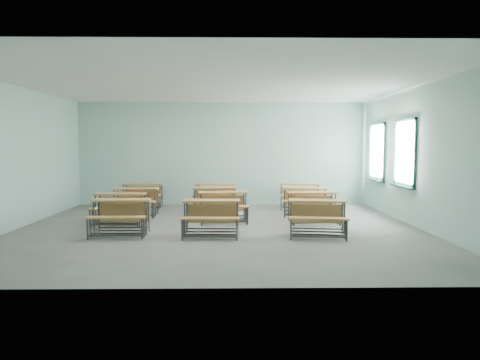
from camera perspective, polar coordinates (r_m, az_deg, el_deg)
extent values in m
cube|color=gray|center=(9.63, -2.87, -6.58)|extent=(9.00, 8.00, 0.02)
cube|color=white|center=(9.55, -2.95, 12.75)|extent=(9.00, 8.00, 0.02)
cube|color=#ABD6CB|center=(13.46, -2.31, 3.50)|extent=(9.00, 0.02, 3.20)
cube|color=#ABD6CB|center=(5.45, -4.40, 1.89)|extent=(9.00, 0.02, 3.20)
cube|color=#ABD6CB|center=(10.62, -28.06, 2.68)|extent=(0.02, 8.00, 3.20)
cube|color=#ABD6CB|center=(10.33, 23.00, 2.81)|extent=(0.02, 8.00, 3.20)
cube|color=#16403C|center=(12.96, 17.74, 0.28)|extent=(0.06, 1.20, 0.06)
cube|color=#16403C|center=(12.94, 17.91, 7.10)|extent=(0.06, 1.20, 0.06)
cube|color=#16403C|center=(12.39, 18.67, 3.64)|extent=(0.06, 0.06, 1.60)
cube|color=#16403C|center=(13.47, 17.04, 3.73)|extent=(0.06, 0.06, 1.60)
cube|color=#16403C|center=(12.92, 17.82, 3.69)|extent=(0.04, 0.04, 1.48)
cube|color=#16403C|center=(12.92, 17.82, 3.69)|extent=(0.04, 1.08, 0.04)
cube|color=#16403C|center=(12.95, 17.56, 0.02)|extent=(0.14, 1.28, 0.04)
cube|color=white|center=(12.93, 17.93, 3.68)|extent=(0.01, 1.08, 1.48)
cube|color=#16403C|center=(11.09, 21.03, -0.50)|extent=(0.06, 1.20, 0.06)
cube|color=#16403C|center=(11.06, 21.26, 7.47)|extent=(0.06, 1.20, 0.06)
cube|color=#16403C|center=(10.52, 22.31, 3.40)|extent=(0.06, 0.06, 1.60)
cube|color=#16403C|center=(11.58, 20.09, 3.55)|extent=(0.06, 0.06, 1.60)
cube|color=#16403C|center=(11.05, 21.15, 3.48)|extent=(0.04, 0.04, 1.48)
cube|color=#16403C|center=(11.05, 21.15, 3.48)|extent=(0.04, 1.08, 0.04)
cube|color=#16403C|center=(11.08, 20.83, -0.81)|extent=(0.14, 1.28, 0.04)
cube|color=white|center=(11.06, 21.27, 3.48)|extent=(0.01, 1.08, 1.48)
cube|color=#A5703B|center=(9.34, -15.52, -2.58)|extent=(1.18, 0.39, 0.04)
cube|color=#A5703B|center=(9.55, -15.20, -4.23)|extent=(1.12, 0.02, 0.40)
cylinder|color=#343638|center=(9.39, -18.91, -4.89)|extent=(0.04, 0.04, 0.70)
cylinder|color=#343638|center=(9.12, -12.42, -5.03)|extent=(0.04, 0.04, 0.70)
cylinder|color=#343638|center=(9.69, -18.33, -4.59)|extent=(0.04, 0.04, 0.70)
cylinder|color=#343638|center=(9.42, -12.04, -4.71)|extent=(0.04, 0.04, 0.70)
cube|color=#343638|center=(9.29, -15.68, -6.49)|extent=(1.08, 0.03, 0.03)
cube|color=#343638|center=(9.58, -15.20, -6.14)|extent=(1.08, 0.03, 0.03)
cube|color=#A5703B|center=(8.93, -16.24, -4.81)|extent=(1.18, 0.25, 0.03)
cylinder|color=#343638|center=(9.04, -19.69, -6.21)|extent=(0.04, 0.04, 0.41)
cylinder|color=#343638|center=(8.75, -12.94, -6.41)|extent=(0.04, 0.04, 0.41)
cylinder|color=#343638|center=(9.21, -19.31, -6.00)|extent=(0.04, 0.04, 0.41)
cylinder|color=#343638|center=(8.93, -12.69, -6.18)|extent=(0.04, 0.04, 0.41)
cube|color=#343638|center=(8.90, -16.35, -7.11)|extent=(1.08, 0.03, 0.03)
cube|color=#343638|center=(9.08, -16.04, -6.87)|extent=(1.08, 0.03, 0.03)
cube|color=#A5703B|center=(8.90, -3.81, -2.77)|extent=(1.19, 0.43, 0.04)
cube|color=#A5703B|center=(9.12, -3.71, -4.49)|extent=(1.12, 0.05, 0.40)
cylinder|color=#343638|center=(8.86, -7.37, -5.24)|extent=(0.04, 0.04, 0.70)
cylinder|color=#343638|center=(8.77, -0.35, -5.30)|extent=(0.04, 0.04, 0.70)
cylinder|color=#343638|center=(9.17, -7.09, -4.91)|extent=(0.04, 0.04, 0.70)
cylinder|color=#343638|center=(9.08, -0.31, -4.96)|extent=(0.04, 0.04, 0.70)
cube|color=#343638|center=(8.85, -3.87, -6.87)|extent=(1.08, 0.06, 0.03)
cube|color=#343638|center=(9.15, -3.71, -6.48)|extent=(1.08, 0.06, 0.03)
cube|color=#A5703B|center=(8.48, -4.05, -5.14)|extent=(1.18, 0.28, 0.03)
cylinder|color=#343638|center=(8.49, -7.75, -6.67)|extent=(0.04, 0.04, 0.41)
cylinder|color=#343638|center=(8.40, -0.40, -6.75)|extent=(0.04, 0.04, 0.41)
cylinder|color=#343638|center=(8.67, -7.57, -6.43)|extent=(0.04, 0.04, 0.41)
cylinder|color=#343638|center=(8.58, -0.38, -6.50)|extent=(0.04, 0.04, 0.41)
cube|color=#343638|center=(8.45, -4.09, -7.55)|extent=(1.08, 0.06, 0.03)
cube|color=#343638|center=(8.64, -3.99, -7.29)|extent=(1.08, 0.06, 0.03)
cube|color=#A5703B|center=(9.02, 10.26, -2.74)|extent=(1.22, 0.54, 0.04)
cube|color=#A5703B|center=(9.24, 10.17, -4.44)|extent=(1.11, 0.17, 0.40)
cylinder|color=#343638|center=(8.90, 6.81, -5.19)|extent=(0.04, 0.04, 0.70)
cylinder|color=#343638|center=(8.97, 13.75, -5.21)|extent=(0.04, 0.04, 0.70)
cylinder|color=#343638|center=(9.21, 6.81, -4.86)|extent=(0.04, 0.04, 0.70)
cylinder|color=#343638|center=(9.28, 13.51, -4.89)|extent=(0.04, 0.04, 0.70)
cube|color=#343638|center=(8.96, 10.27, -6.79)|extent=(1.07, 0.17, 0.03)
cube|color=#343638|center=(9.27, 10.15, -6.40)|extent=(1.07, 0.17, 0.03)
cube|color=#A5703B|center=(8.60, 10.43, -5.07)|extent=(1.20, 0.40, 0.03)
cylinder|color=#343638|center=(8.53, 6.81, -6.61)|extent=(0.04, 0.04, 0.41)
cylinder|color=#343638|center=(8.60, 14.06, -6.62)|extent=(0.04, 0.04, 0.41)
cylinder|color=#343638|center=(8.71, 6.80, -6.37)|extent=(0.04, 0.04, 0.41)
cylinder|color=#343638|center=(8.78, 13.91, -6.39)|extent=(0.04, 0.04, 0.41)
cube|color=#343638|center=(8.57, 10.44, -7.45)|extent=(1.07, 0.17, 0.03)
cube|color=#343638|center=(8.75, 10.36, -7.20)|extent=(1.07, 0.17, 0.03)
cube|color=#A5703B|center=(10.53, -15.68, -1.79)|extent=(1.18, 0.41, 0.04)
cube|color=#A5703B|center=(10.74, -15.39, -3.27)|extent=(1.12, 0.03, 0.40)
cylinder|color=#343638|center=(10.59, -18.69, -3.84)|extent=(0.04, 0.04, 0.70)
cylinder|color=#343638|center=(10.30, -12.97, -3.94)|extent=(0.04, 0.04, 0.70)
cylinder|color=#343638|center=(10.88, -18.17, -3.60)|extent=(0.04, 0.04, 0.70)
cylinder|color=#343638|center=(10.60, -12.60, -3.69)|extent=(0.04, 0.04, 0.70)
cube|color=#343638|center=(10.47, -15.84, -5.25)|extent=(1.08, 0.04, 0.03)
cube|color=#343638|center=(10.77, -15.39, -4.97)|extent=(1.08, 0.04, 0.03)
cube|color=#A5703B|center=(10.12, -16.36, -3.72)|extent=(1.18, 0.26, 0.03)
cylinder|color=#343638|center=(10.23, -19.39, -4.96)|extent=(0.04, 0.04, 0.41)
cylinder|color=#343638|center=(9.93, -13.48, -5.11)|extent=(0.04, 0.04, 0.41)
cylinder|color=#343638|center=(10.40, -19.05, -4.80)|extent=(0.04, 0.04, 0.41)
cylinder|color=#343638|center=(10.11, -13.23, -4.94)|extent=(0.04, 0.04, 0.41)
cube|color=#343638|center=(10.09, -16.46, -5.74)|extent=(1.08, 0.04, 0.03)
cube|color=#343638|center=(10.26, -16.17, -5.56)|extent=(1.08, 0.04, 0.03)
cube|color=#A5703B|center=(10.47, -2.28, -1.66)|extent=(1.21, 0.50, 0.04)
cube|color=#A5703B|center=(10.69, -2.34, -3.14)|extent=(1.12, 0.12, 0.40)
cylinder|color=#343638|center=(10.34, -5.20, -3.81)|extent=(0.04, 0.04, 0.70)
cylinder|color=#343638|center=(10.41, 0.75, -3.73)|extent=(0.04, 0.04, 0.70)
cylinder|color=#343638|center=(10.65, -5.23, -3.56)|extent=(0.04, 0.04, 0.70)
cylinder|color=#343638|center=(10.72, 0.55, -3.49)|extent=(0.04, 0.04, 0.70)
cube|color=#343638|center=(10.40, -2.21, -5.14)|extent=(1.08, 0.13, 0.03)
cube|color=#343638|center=(10.71, -2.33, -4.85)|extent=(1.08, 0.13, 0.03)
cube|color=#A5703B|center=(10.04, -2.09, -3.60)|extent=(1.19, 0.35, 0.03)
cylinder|color=#343638|center=(9.96, -5.15, -4.97)|extent=(0.04, 0.04, 0.41)
cylinder|color=#343638|center=(10.04, 1.04, -4.88)|extent=(0.04, 0.04, 0.41)
cylinder|color=#343638|center=(10.14, -5.17, -4.80)|extent=(0.04, 0.04, 0.41)
cylinder|color=#343638|center=(10.22, 0.90, -4.71)|extent=(0.04, 0.04, 0.41)
cube|color=#343638|center=(10.01, -2.04, -5.64)|extent=(1.08, 0.13, 0.03)
cube|color=#343638|center=(10.19, -2.12, -5.45)|extent=(1.08, 0.13, 0.03)
cube|color=#A5703B|center=(10.55, 9.58, -1.67)|extent=(1.19, 0.44, 0.04)
cube|color=#A5703B|center=(10.76, 9.35, -3.15)|extent=(1.12, 0.06, 0.40)
cylinder|color=#343638|center=(10.34, 6.82, -3.82)|extent=(0.04, 0.04, 0.70)
cylinder|color=#343638|center=(10.58, 12.60, -3.71)|extent=(0.04, 0.04, 0.70)
cylinder|color=#343638|center=(10.64, 6.53, -3.58)|extent=(0.04, 0.04, 0.70)
cylinder|color=#343638|center=(10.88, 12.15, -3.47)|extent=(0.04, 0.04, 0.70)
cube|color=#343638|center=(10.48, 9.73, -5.12)|extent=(1.08, 0.07, 0.03)
cube|color=#343638|center=(10.79, 9.35, -4.84)|extent=(1.08, 0.07, 0.03)
cube|color=#A5703B|center=(10.13, 10.14, -3.60)|extent=(1.19, 0.29, 0.03)
cylinder|color=#343638|center=(9.97, 7.22, -4.98)|extent=(0.04, 0.04, 0.41)
cylinder|color=#343638|center=(10.21, 13.21, -4.84)|extent=(0.04, 0.04, 0.41)
cylinder|color=#343638|center=(10.15, 7.03, -4.81)|extent=(0.04, 0.04, 0.41)
cylinder|color=#343638|center=(10.39, 12.92, -4.67)|extent=(0.04, 0.04, 0.41)
cube|color=#343638|center=(10.10, 10.24, -5.62)|extent=(1.08, 0.07, 0.03)
cube|color=#343638|center=(10.28, 10.00, -5.43)|extent=(1.08, 0.07, 0.03)
cube|color=#A5703B|center=(11.70, -13.70, -1.12)|extent=(1.18, 0.40, 0.04)
cube|color=#A5703B|center=(11.91, -13.49, -2.47)|extent=(1.12, 0.03, 0.40)
cylinder|color=#343638|center=(11.72, -16.41, -2.98)|extent=(0.04, 0.04, 0.70)
cylinder|color=#343638|center=(11.49, -11.20, -3.03)|extent=(0.04, 0.04, 0.70)
cylinder|color=#343638|center=(12.02, -16.02, -2.79)|extent=(0.04, 0.04, 0.70)
cylinder|color=#343638|center=(11.79, -10.94, -2.83)|extent=(0.04, 0.04, 0.70)
cube|color=#343638|center=(11.63, -13.81, -4.23)|extent=(1.08, 0.04, 0.03)
cube|color=#343638|center=(11.93, -13.48, -4.00)|extent=(1.08, 0.04, 0.03)
cube|color=#A5703B|center=(11.28, -14.19, -2.84)|extent=(1.18, 0.25, 0.03)
cylinder|color=#343638|center=(11.35, -16.93, -3.97)|extent=(0.04, 0.04, 0.41)
cylinder|color=#343638|center=(11.11, -11.55, -4.05)|extent=(0.04, 0.04, 0.41)
cylinder|color=#343638|center=(11.53, -16.68, -3.84)|extent=(0.04, 0.04, 0.41)
cylinder|color=#343638|center=(11.29, -11.38, -3.91)|extent=(0.04, 0.04, 0.41)
cube|color=#343638|center=(11.24, -14.26, -4.65)|extent=(1.08, 0.04, 0.03)
cube|color=#343638|center=(11.42, -14.05, -4.50)|extent=(1.08, 0.04, 0.03)
cube|color=#A5703B|center=(11.60, -3.42, -1.05)|extent=(1.21, 0.52, 0.04)
cube|color=#A5703B|center=(11.82, -3.47, -2.41)|extent=(1.11, 0.14, 0.40)
cylinder|color=#343638|center=(11.47, -6.05, -2.98)|extent=(0.04, 0.04, 0.70)
cylinder|color=#343638|center=(11.54, -0.68, -2.91)|extent=(0.04, 0.04, 0.70)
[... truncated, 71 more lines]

